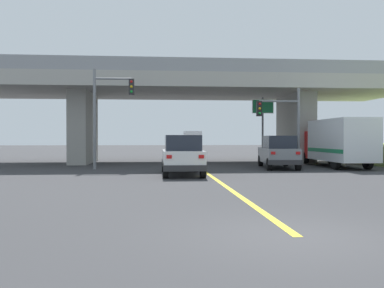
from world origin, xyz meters
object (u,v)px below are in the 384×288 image
(suv_crossing, at_px, (278,152))
(traffic_signal_farside, at_px, (107,106))
(highway_sign, at_px, (263,115))
(semi_truck_distant, at_px, (192,141))
(traffic_signal_nearside, at_px, (284,119))
(box_truck, at_px, (337,142))
(suv_lead, at_px, (182,155))

(suv_crossing, relative_size, traffic_signal_farside, 0.83)
(suv_crossing, distance_m, highway_sign, 5.59)
(highway_sign, height_order, semi_truck_distant, highway_sign)
(traffic_signal_nearside, bearing_deg, box_truck, 1.67)
(suv_lead, relative_size, box_truck, 0.62)
(traffic_signal_farside, bearing_deg, highway_sign, 24.02)
(traffic_signal_farside, bearing_deg, suv_lead, -45.39)
(box_truck, height_order, highway_sign, highway_sign)
(traffic_signal_nearside, bearing_deg, suv_lead, -143.99)
(box_truck, bearing_deg, traffic_signal_nearside, -178.33)
(suv_lead, bearing_deg, traffic_signal_nearside, 36.01)
(box_truck, relative_size, highway_sign, 1.56)
(box_truck, xyz_separation_m, semi_truck_distant, (-6.55, 34.22, -0.10))
(box_truck, bearing_deg, highway_sign, 133.26)
(suv_lead, relative_size, traffic_signal_nearside, 0.93)
(suv_lead, xyz_separation_m, semi_truck_distant, (3.80, 39.26, 0.51))
(suv_lead, relative_size, semi_truck_distant, 0.73)
(suv_crossing, relative_size, traffic_signal_nearside, 0.99)
(traffic_signal_nearside, relative_size, semi_truck_distant, 0.78)
(suv_crossing, relative_size, box_truck, 0.66)
(traffic_signal_nearside, height_order, traffic_signal_farside, traffic_signal_farside)
(highway_sign, bearing_deg, traffic_signal_nearside, -86.13)
(suv_lead, relative_size, traffic_signal_farside, 0.78)
(suv_lead, xyz_separation_m, highway_sign, (6.51, 9.11, 2.58))
(highway_sign, relative_size, semi_truck_distant, 0.75)
(traffic_signal_farside, xyz_separation_m, semi_truck_distant, (8.05, 34.95, -2.29))
(box_truck, distance_m, traffic_signal_farside, 14.78)
(highway_sign, xyz_separation_m, semi_truck_distant, (-2.72, 30.15, -2.07))
(traffic_signal_nearside, xyz_separation_m, highway_sign, (-0.28, 4.18, 0.47))
(suv_crossing, bearing_deg, traffic_signal_farside, -174.39)
(traffic_signal_farside, relative_size, semi_truck_distant, 0.93)
(suv_crossing, height_order, highway_sign, highway_sign)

